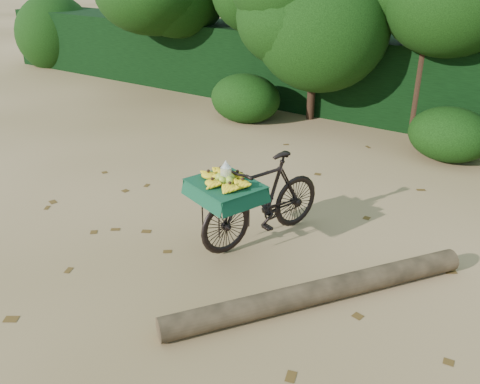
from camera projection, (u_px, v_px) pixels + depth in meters
The scene contains 7 objects.
ground at pixel (253, 232), 7.04m from camera, with size 80.00×80.00×0.00m, color tan.
vendor_bicycle at pixel (261, 198), 6.62m from camera, with size 1.27×2.05×1.18m.
fallen_log at pixel (320, 291), 5.59m from camera, with size 0.26×0.26×3.62m, color brown.
hedge_backdrop at pixel (406, 81), 11.36m from camera, with size 26.00×1.80×1.80m, color black.
tree_row at pixel (371, 32), 10.63m from camera, with size 14.50×2.00×4.00m, color black, non-canonical shape.
bush_clumps at pixel (396, 128), 9.81m from camera, with size 8.80×1.70×0.90m, color black, non-canonical shape.
leaf_litter at pixel (277, 214), 7.52m from camera, with size 7.00×7.30×0.01m, color #4F3615, non-canonical shape.
Camera 1 is at (3.30, -5.17, 3.51)m, focal length 38.00 mm.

